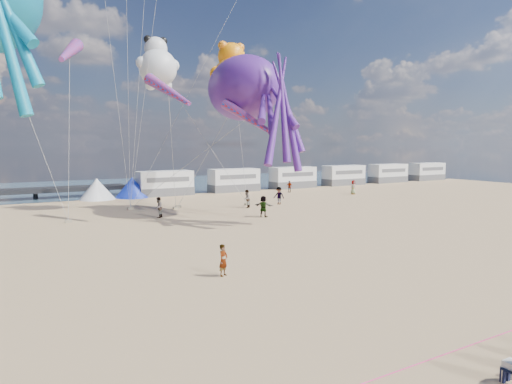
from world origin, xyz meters
name	(u,v)px	position (x,y,z in m)	size (l,w,h in m)	color
ground	(355,300)	(0.00, 0.00, 0.00)	(120.00, 120.00, 0.00)	tan
water	(90,188)	(0.00, 55.00, 0.02)	(120.00, 120.00, 0.00)	#324D60
motorhome_0	(165,183)	(6.00, 40.00, 1.50)	(6.60, 2.50, 3.00)	silver
motorhome_1	(234,180)	(15.50, 40.00, 1.50)	(6.60, 2.50, 3.00)	silver
motorhome_2	(293,177)	(25.00, 40.00, 1.50)	(6.60, 2.50, 3.00)	silver
motorhome_3	(344,175)	(34.50, 40.00, 1.50)	(6.60, 2.50, 3.00)	silver
motorhome_4	(388,173)	(44.00, 40.00, 1.50)	(6.60, 2.50, 3.00)	silver
motorhome_5	(427,171)	(53.50, 40.00, 1.50)	(6.60, 2.50, 3.00)	silver
tent_white	(97,189)	(-2.00, 40.00, 1.20)	(4.00, 4.00, 2.40)	white
tent_blue	(132,187)	(2.00, 40.00, 1.20)	(4.00, 4.00, 2.40)	#1933CC
rope_line	(467,346)	(0.00, -5.00, 0.02)	(0.03, 0.03, 34.00)	#F2338C
standing_person	(223,260)	(-3.09, 5.70, 0.76)	(0.56, 0.36, 1.52)	tan
beachgoer_0	(353,187)	(26.76, 29.38, 0.88)	(0.64, 0.42, 1.75)	#7F6659
beachgoer_1	(158,207)	(-0.18, 23.96, 0.88)	(0.86, 0.56, 1.77)	#7F6659
beachgoer_2	(279,196)	(13.45, 26.05, 0.91)	(0.89, 0.69, 1.82)	#7F6659
beachgoer_3	(289,187)	(21.14, 35.28, 0.76)	(0.98, 0.56, 1.52)	#7F6659
beachgoer_4	(263,206)	(7.76, 19.82, 0.92)	(1.07, 0.45, 1.83)	#7F6659
beachgoer_7	(247,199)	(9.28, 25.47, 0.89)	(0.87, 0.57, 1.78)	#7F6659
sandbag_a	(68,221)	(-7.18, 25.31, 0.11)	(0.50, 0.35, 0.22)	gray
sandbag_b	(178,206)	(3.56, 29.14, 0.11)	(0.50, 0.35, 0.22)	gray
sandbag_c	(247,204)	(10.26, 27.12, 0.11)	(0.50, 0.35, 0.22)	gray
sandbag_d	(176,208)	(2.90, 28.08, 0.11)	(0.50, 0.35, 0.22)	gray
sandbag_e	(130,209)	(-0.97, 30.00, 0.11)	(0.50, 0.35, 0.22)	gray
kite_octopus_purple	(243,88)	(7.33, 22.55, 11.16)	(4.62, 10.78, 12.32)	#512082
kite_panda	(158,68)	(1.75, 29.01, 13.33)	(4.29, 4.04, 6.06)	silver
kite_teddy_orange	(234,80)	(7.96, 25.45, 12.26)	(5.13, 4.82, 7.24)	orange
windsock_left	(70,52)	(-6.56, 25.26, 13.38)	(1.10, 6.55, 6.55)	red
windsock_mid	(168,91)	(0.46, 22.71, 10.55)	(1.00, 5.58, 5.58)	red
windsock_right	(248,118)	(5.88, 19.14, 8.34)	(0.90, 5.41, 5.41)	red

